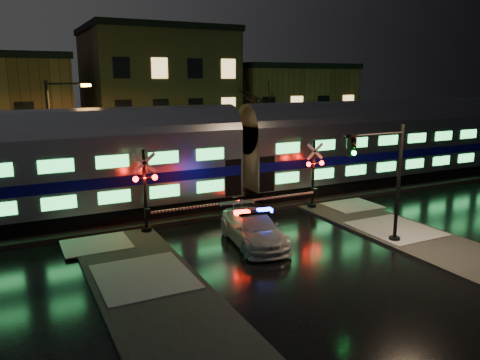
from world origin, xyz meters
The scene contains 12 objects.
ground centered at (0.00, 0.00, 0.00)m, with size 120.00×120.00×0.00m, color black.
ballast centered at (0.00, 5.00, 0.12)m, with size 90.00×4.20×0.24m, color black.
sidewalk_left centered at (-6.50, -6.00, 0.06)m, with size 4.00×20.00×0.12m, color #2D2D2D.
sidewalk_right centered at (6.50, -6.00, 0.06)m, with size 4.00×20.00×0.12m, color #2D2D2D.
building_mid centered at (2.00, 22.50, 5.75)m, with size 12.00×11.00×11.50m, color brown.
building_right centered at (15.00, 22.00, 4.25)m, with size 12.00×10.00×8.50m, color brown.
train centered at (1.59, 5.00, 3.38)m, with size 51.00×3.12×5.92m.
police_car centered at (-0.82, -1.36, 0.76)m, with size 2.78×5.40×1.66m.
crossing_signal_right centered at (4.83, 2.31, 1.69)m, with size 5.78×0.66×4.09m.
crossing_signal_left centered at (-4.53, 2.31, 1.76)m, with size 5.99×0.67×4.24m.
traffic_light centered at (4.35, -4.26, 2.98)m, with size 3.62×0.67×5.60m.
streetlight centered at (-8.22, 9.00, 4.33)m, with size 2.51×0.26×7.51m.
Camera 1 is at (-10.75, -19.71, 7.63)m, focal length 35.00 mm.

